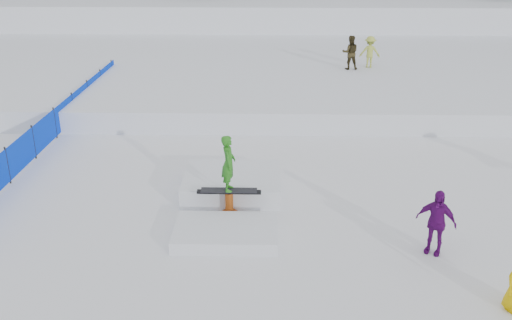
{
  "coord_description": "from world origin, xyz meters",
  "views": [
    {
      "loc": [
        0.82,
        -11.8,
        6.68
      ],
      "look_at": [
        0.5,
        2.0,
        1.1
      ],
      "focal_mm": 40.0,
      "sensor_mm": 36.0,
      "label": 1
    }
  ],
  "objects_px": {
    "walker_olive": "(350,52)",
    "walker_ygreen": "(370,52)",
    "spectator_purple": "(436,222)",
    "jib_rail_feature": "(231,194)",
    "safety_fence": "(55,123)"
  },
  "relations": [
    {
      "from": "safety_fence",
      "to": "spectator_purple",
      "type": "relative_size",
      "value": 10.58
    },
    {
      "from": "jib_rail_feature",
      "to": "safety_fence",
      "type": "bearing_deg",
      "value": 141.8
    },
    {
      "from": "walker_olive",
      "to": "walker_ygreen",
      "type": "xyz_separation_m",
      "value": [
        0.95,
        0.4,
        -0.05
      ]
    },
    {
      "from": "walker_olive",
      "to": "safety_fence",
      "type": "bearing_deg",
      "value": 33.95
    },
    {
      "from": "spectator_purple",
      "to": "safety_fence",
      "type": "bearing_deg",
      "value": 176.93
    },
    {
      "from": "safety_fence",
      "to": "walker_olive",
      "type": "bearing_deg",
      "value": 33.64
    },
    {
      "from": "safety_fence",
      "to": "spectator_purple",
      "type": "distance_m",
      "value": 13.19
    },
    {
      "from": "spectator_purple",
      "to": "jib_rail_feature",
      "type": "bearing_deg",
      "value": -175.71
    },
    {
      "from": "walker_ygreen",
      "to": "spectator_purple",
      "type": "height_order",
      "value": "walker_ygreen"
    },
    {
      "from": "jib_rail_feature",
      "to": "spectator_purple",
      "type": "bearing_deg",
      "value": -26.13
    },
    {
      "from": "walker_ygreen",
      "to": "spectator_purple",
      "type": "xyz_separation_m",
      "value": [
        -0.93,
        -14.99,
        -0.76
      ]
    },
    {
      "from": "walker_olive",
      "to": "jib_rail_feature",
      "type": "bearing_deg",
      "value": 69.68
    },
    {
      "from": "safety_fence",
      "to": "spectator_purple",
      "type": "height_order",
      "value": "spectator_purple"
    },
    {
      "from": "walker_olive",
      "to": "walker_ygreen",
      "type": "relative_size",
      "value": 1.07
    },
    {
      "from": "safety_fence",
      "to": "spectator_purple",
      "type": "xyz_separation_m",
      "value": [
        11.0,
        -7.28,
        0.21
      ]
    }
  ]
}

